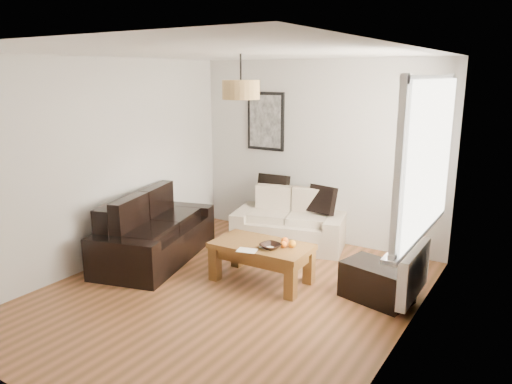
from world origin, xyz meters
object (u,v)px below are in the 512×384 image
Objects in this scene: coffee_table at (262,263)px; ottoman at (377,282)px; sofa_leather at (156,229)px; loveseat_cream at (290,219)px.

coffee_table is 1.33m from ottoman.
sofa_leather is 1.59m from coffee_table.
sofa_leather is at bearing -175.83° from coffee_table.
loveseat_cream is 2.16× the size of ottoman.
ottoman is (1.63, -1.02, -0.18)m from loveseat_cream.
coffee_table is 1.62× the size of ottoman.
sofa_leather is at bearing -146.30° from loveseat_cream.
ottoman is (1.31, 0.26, -0.03)m from coffee_table.
ottoman is at bearing 11.34° from coffee_table.
sofa_leather reaches higher than coffee_table.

